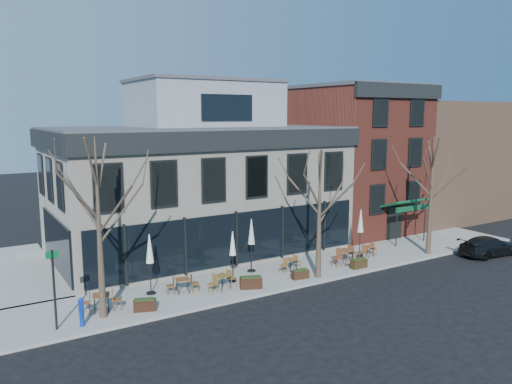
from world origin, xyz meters
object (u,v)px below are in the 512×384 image
cafe_set_0 (101,301)px  call_box (81,311)px  parked_sedan (489,246)px  umbrella_0 (150,252)px

cafe_set_0 → call_box: bearing=-133.2°
parked_sedan → umbrella_0: bearing=83.6°
parked_sedan → cafe_set_0: size_ratio=2.30×
cafe_set_0 → umbrella_0: 3.29m
parked_sedan → umbrella_0: umbrella_0 is taller
parked_sedan → cafe_set_0: bearing=87.1°
parked_sedan → umbrella_0: size_ratio=1.42×
parked_sedan → cafe_set_0: (-23.74, 3.41, 0.02)m
call_box → cafe_set_0: bearing=46.8°
call_box → cafe_set_0: size_ratio=0.68×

